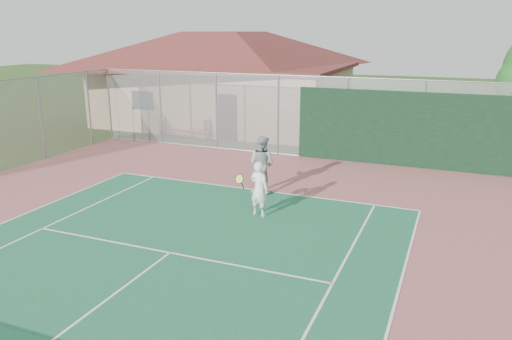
% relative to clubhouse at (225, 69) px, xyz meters
% --- Properties ---
extents(back_fence, '(20.08, 0.11, 3.53)m').
position_rel_clubhouse_xyz_m(back_fence, '(8.66, -6.28, -1.51)').
color(back_fence, gray).
rests_on(back_fence, ground).
extents(side_fence_left, '(0.08, 9.00, 3.50)m').
position_rel_clubhouse_xyz_m(side_fence_left, '(-3.45, -10.76, -1.43)').
color(side_fence_left, gray).
rests_on(side_fence_left, ground).
extents(clubhouse, '(14.61, 9.84, 6.26)m').
position_rel_clubhouse_xyz_m(clubhouse, '(0.00, 0.00, 0.00)').
color(clubhouse, tan).
rests_on(clubhouse, ground).
extents(bleachers, '(2.96, 1.97, 1.03)m').
position_rel_clubhouse_xyz_m(bleachers, '(-0.05, -4.09, -2.63)').
color(bleachers, '#B34329').
rests_on(bleachers, ground).
extents(player_white_front, '(1.03, 0.73, 1.66)m').
position_rel_clubhouse_xyz_m(player_white_front, '(7.60, -13.60, -2.34)').
color(player_white_front, white).
rests_on(player_white_front, ground).
extents(player_grey_back, '(1.08, 0.93, 1.94)m').
position_rel_clubhouse_xyz_m(player_grey_back, '(6.83, -11.43, -2.21)').
color(player_grey_back, '#96989A').
rests_on(player_grey_back, ground).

